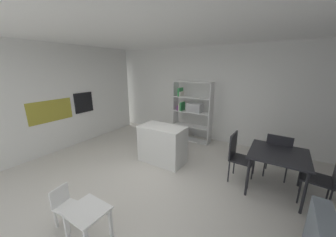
% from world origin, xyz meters
% --- Properties ---
extents(ground_plane, '(9.92, 9.92, 0.00)m').
position_xyz_m(ground_plane, '(0.00, 0.00, 0.00)').
color(ground_plane, beige).
extents(ceiling_slab, '(7.20, 5.75, 0.06)m').
position_xyz_m(ceiling_slab, '(0.00, 0.00, 2.86)').
color(ceiling_slab, white).
rests_on(ceiling_slab, ground_plane).
extents(back_partition, '(7.20, 0.06, 2.83)m').
position_xyz_m(back_partition, '(0.00, 2.84, 1.42)').
color(back_partition, white).
rests_on(back_partition, ground_plane).
extents(tall_cabinet_run_left, '(0.60, 5.18, 2.83)m').
position_xyz_m(tall_cabinet_run_left, '(-3.24, 0.00, 1.42)').
color(tall_cabinet_run_left, white).
rests_on(tall_cabinet_run_left, ground_plane).
extents(cabinet_niche_splashback, '(0.01, 1.10, 0.56)m').
position_xyz_m(cabinet_niche_splashback, '(-2.94, -0.27, 1.13)').
color(cabinet_niche_splashback, '#9E932D').
rests_on(cabinet_niche_splashback, ground_plane).
extents(built_in_oven, '(0.06, 0.57, 0.59)m').
position_xyz_m(built_in_oven, '(-2.92, 0.68, 1.21)').
color(built_in_oven, black).
rests_on(built_in_oven, ground_plane).
extents(kitchen_island, '(1.07, 0.60, 0.89)m').
position_xyz_m(kitchen_island, '(-0.17, 0.80, 0.45)').
color(kitchen_island, white).
rests_on(kitchen_island, ground_plane).
extents(open_bookshelf, '(1.18, 0.33, 1.82)m').
position_xyz_m(open_bookshelf, '(-0.20, 2.42, 0.91)').
color(open_bookshelf, white).
rests_on(open_bookshelf, ground_plane).
extents(child_table, '(0.50, 0.44, 0.47)m').
position_xyz_m(child_table, '(0.19, -1.50, 0.38)').
color(child_table, white).
rests_on(child_table, ground_plane).
extents(child_chair_left, '(0.33, 0.33, 0.58)m').
position_xyz_m(child_chair_left, '(-0.34, -1.51, 0.32)').
color(child_chair_left, white).
rests_on(child_chair_left, ground_plane).
extents(dining_table, '(0.94, 0.94, 0.77)m').
position_xyz_m(dining_table, '(2.21, 0.96, 0.68)').
color(dining_table, '#232328').
rests_on(dining_table, ground_plane).
extents(dining_chair_far, '(0.47, 0.45, 0.96)m').
position_xyz_m(dining_chair_far, '(2.20, 1.45, 0.57)').
color(dining_chair_far, '#232328').
rests_on(dining_chair_far, ground_plane).
extents(dining_chair_window_side, '(0.49, 0.48, 0.86)m').
position_xyz_m(dining_chair_window_side, '(2.89, 0.95, 0.52)').
color(dining_chair_window_side, '#232328').
rests_on(dining_chair_window_side, ground_plane).
extents(dining_chair_island_side, '(0.45, 0.45, 0.98)m').
position_xyz_m(dining_chair_island_side, '(1.51, 0.96, 0.58)').
color(dining_chair_island_side, '#232328').
rests_on(dining_chair_island_side, ground_plane).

